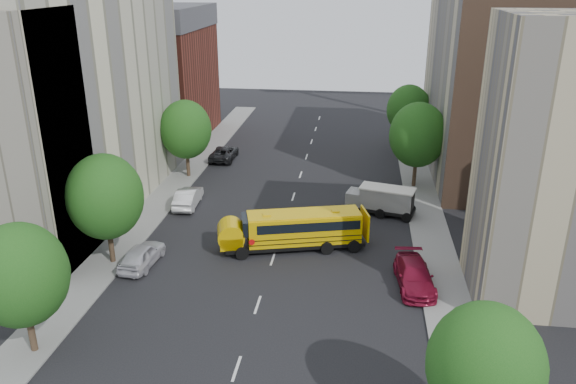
% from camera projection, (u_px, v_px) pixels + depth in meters
% --- Properties ---
extents(ground, '(120.00, 120.00, 0.00)m').
position_uv_depth(ground, '(277.00, 246.00, 41.61)').
color(ground, black).
rests_on(ground, ground).
extents(sidewalk_left, '(3.00, 80.00, 0.12)m').
position_uv_depth(sidewalk_left, '(152.00, 211.00, 47.61)').
color(sidewalk_left, slate).
rests_on(sidewalk_left, ground).
extents(sidewalk_right, '(3.00, 80.00, 0.12)m').
position_uv_depth(sidewalk_right, '(428.00, 226.00, 44.82)').
color(sidewalk_right, slate).
rests_on(sidewalk_right, ground).
extents(lane_markings, '(0.15, 64.00, 0.01)m').
position_uv_depth(lane_markings, '(293.00, 197.00, 50.85)').
color(lane_markings, silver).
rests_on(lane_markings, ground).
extents(building_left_cream, '(10.00, 26.00, 20.00)m').
position_uv_depth(building_left_cream, '(69.00, 90.00, 45.71)').
color(building_left_cream, beige).
rests_on(building_left_cream, ground).
extents(building_left_redbrick, '(10.00, 15.00, 13.00)m').
position_uv_depth(building_left_redbrick, '(163.00, 84.00, 67.31)').
color(building_left_redbrick, maroon).
rests_on(building_left_redbrick, ground).
extents(building_right_near, '(10.00, 7.00, 17.00)m').
position_uv_depth(building_right_near, '(574.00, 167.00, 32.19)').
color(building_right_near, tan).
rests_on(building_right_near, ground).
extents(building_right_far, '(10.00, 22.00, 18.00)m').
position_uv_depth(building_right_far, '(489.00, 82.00, 54.65)').
color(building_right_far, '#B3AA8B').
rests_on(building_right_far, ground).
extents(building_right_sidewall, '(10.10, 0.30, 18.00)m').
position_uv_depth(building_right_sidewall, '(517.00, 107.00, 44.48)').
color(building_right_sidewall, brown).
rests_on(building_right_sidewall, ground).
extents(street_tree_0, '(4.80, 4.80, 7.41)m').
position_uv_depth(street_tree_0, '(20.00, 275.00, 28.33)').
color(street_tree_0, '#38281C').
rests_on(street_tree_0, ground).
extents(street_tree_1, '(5.12, 5.12, 7.90)m').
position_uv_depth(street_tree_1, '(105.00, 197.00, 37.46)').
color(street_tree_1, '#38281C').
rests_on(street_tree_1, ground).
extents(street_tree_2, '(4.99, 4.99, 7.71)m').
position_uv_depth(street_tree_2, '(186.00, 130.00, 54.13)').
color(street_tree_2, '#38281C').
rests_on(street_tree_2, ground).
extents(street_tree_3, '(4.61, 4.61, 7.11)m').
position_uv_depth(street_tree_3, '(485.00, 366.00, 22.03)').
color(street_tree_3, '#38281C').
rests_on(street_tree_3, ground).
extents(street_tree_4, '(5.25, 5.25, 8.10)m').
position_uv_depth(street_tree_4, '(418.00, 135.00, 51.37)').
color(street_tree_4, '#38281C').
rests_on(street_tree_4, ground).
extents(street_tree_5, '(4.86, 4.86, 7.51)m').
position_uv_depth(street_tree_5, '(409.00, 110.00, 62.60)').
color(street_tree_5, '#38281C').
rests_on(street_tree_5, ground).
extents(school_bus, '(10.40, 4.88, 2.87)m').
position_uv_depth(school_bus, '(293.00, 228.00, 40.71)').
color(school_bus, black).
rests_on(school_bus, ground).
extents(safari_truck, '(5.88, 3.30, 2.38)m').
position_uv_depth(safari_truck, '(382.00, 200.00, 46.80)').
color(safari_truck, black).
rests_on(safari_truck, ground).
extents(parked_car_0, '(2.20, 4.74, 1.57)m').
position_uv_depth(parked_car_0, '(142.00, 255.00, 38.61)').
color(parked_car_0, silver).
rests_on(parked_car_0, ground).
extents(parked_car_1, '(1.98, 4.94, 1.60)m').
position_uv_depth(parked_car_1, '(188.00, 197.00, 48.57)').
color(parked_car_1, silver).
rests_on(parked_car_1, ground).
extents(parked_car_2, '(2.44, 5.26, 1.46)m').
position_uv_depth(parked_car_2, '(224.00, 153.00, 60.83)').
color(parked_car_2, black).
rests_on(parked_car_2, ground).
extents(parked_car_3, '(2.70, 5.56, 1.56)m').
position_uv_depth(parked_car_3, '(414.00, 275.00, 36.00)').
color(parked_car_3, maroon).
rests_on(parked_car_3, ground).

